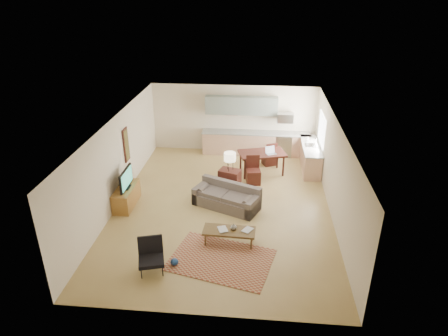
# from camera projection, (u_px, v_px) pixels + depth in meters

# --- Properties ---
(room) EXTENTS (9.00, 9.00, 9.00)m
(room) POSITION_uv_depth(u_px,v_px,m) (223.00, 166.00, 11.81)
(room) COLOR #A6884C
(room) RESTS_ON ground
(kitchen_counter_back) EXTENTS (4.26, 0.64, 0.92)m
(kitchen_counter_back) POSITION_uv_depth(u_px,v_px,m) (256.00, 143.00, 15.88)
(kitchen_counter_back) COLOR tan
(kitchen_counter_back) RESTS_ON ground
(kitchen_counter_right) EXTENTS (0.64, 2.26, 0.92)m
(kitchen_counter_right) POSITION_uv_depth(u_px,v_px,m) (310.00, 157.00, 14.64)
(kitchen_counter_right) COLOR tan
(kitchen_counter_right) RESTS_ON ground
(kitchen_range) EXTENTS (0.62, 0.62, 0.90)m
(kitchen_range) POSITION_uv_depth(u_px,v_px,m) (283.00, 144.00, 15.79)
(kitchen_range) COLOR #A5A8AD
(kitchen_range) RESTS_ON ground
(kitchen_microwave) EXTENTS (0.62, 0.40, 0.35)m
(kitchen_microwave) POSITION_uv_depth(u_px,v_px,m) (285.00, 118.00, 15.33)
(kitchen_microwave) COLOR #A5A8AD
(kitchen_microwave) RESTS_ON room
(upper_cabinets) EXTENTS (2.80, 0.34, 0.70)m
(upper_cabinets) POSITION_uv_depth(u_px,v_px,m) (241.00, 105.00, 15.43)
(upper_cabinets) COLOR gray
(upper_cabinets) RESTS_ON room
(window_right) EXTENTS (0.02, 1.40, 1.05)m
(window_right) POSITION_uv_depth(u_px,v_px,m) (322.00, 129.00, 14.15)
(window_right) COLOR white
(window_right) RESTS_ON room
(wall_art_left) EXTENTS (0.06, 0.42, 1.10)m
(wall_art_left) POSITION_uv_depth(u_px,v_px,m) (126.00, 145.00, 12.81)
(wall_art_left) COLOR brown
(wall_art_left) RESTS_ON room
(triptych) EXTENTS (1.70, 0.04, 0.50)m
(triptych) POSITION_uv_depth(u_px,v_px,m) (231.00, 109.00, 15.67)
(triptych) COLOR beige
(triptych) RESTS_ON room
(rug) EXTENTS (2.81, 2.26, 0.02)m
(rug) POSITION_uv_depth(u_px,v_px,m) (221.00, 260.00, 9.97)
(rug) COLOR brown
(rug) RESTS_ON floor
(sofa) EXTENTS (2.29, 1.68, 0.73)m
(sofa) POSITION_uv_depth(u_px,v_px,m) (226.00, 196.00, 12.16)
(sofa) COLOR #5A4F48
(sofa) RESTS_ON floor
(coffee_table) EXTENTS (1.40, 0.60, 0.42)m
(coffee_table) POSITION_uv_depth(u_px,v_px,m) (229.00, 237.00, 10.53)
(coffee_table) COLOR #4C3618
(coffee_table) RESTS_ON floor
(book_a) EXTENTS (0.43, 0.46, 0.03)m
(book_a) POSITION_uv_depth(u_px,v_px,m) (218.00, 230.00, 10.42)
(book_a) COLOR maroon
(book_a) RESTS_ON coffee_table
(book_b) EXTENTS (0.48, 0.49, 0.02)m
(book_b) POSITION_uv_depth(u_px,v_px,m) (244.00, 229.00, 10.49)
(book_b) COLOR navy
(book_b) RESTS_ON coffee_table
(vase) EXTENTS (0.20, 0.20, 0.17)m
(vase) POSITION_uv_depth(u_px,v_px,m) (234.00, 227.00, 10.44)
(vase) COLOR black
(vase) RESTS_ON coffee_table
(armchair) EXTENTS (0.85, 0.85, 0.79)m
(armchair) POSITION_uv_depth(u_px,v_px,m) (151.00, 257.00, 9.45)
(armchair) COLOR black
(armchair) RESTS_ON floor
(tv_credenza) EXTENTS (0.51, 1.32, 0.61)m
(tv_credenza) POSITION_uv_depth(u_px,v_px,m) (126.00, 196.00, 12.29)
(tv_credenza) COLOR #8E5D27
(tv_credenza) RESTS_ON floor
(tv) EXTENTS (0.10, 1.02, 0.61)m
(tv) POSITION_uv_depth(u_px,v_px,m) (126.00, 179.00, 12.03)
(tv) COLOR black
(tv) RESTS_ON tv_credenza
(console_table) EXTENTS (0.77, 0.63, 0.78)m
(console_table) POSITION_uv_depth(u_px,v_px,m) (230.00, 181.00, 13.06)
(console_table) COLOR #361510
(console_table) RESTS_ON floor
(table_lamp) EXTENTS (0.46, 0.46, 0.62)m
(table_lamp) POSITION_uv_depth(u_px,v_px,m) (230.00, 161.00, 12.76)
(table_lamp) COLOR beige
(table_lamp) RESTS_ON console_table
(dining_table) EXTENTS (1.80, 1.33, 0.82)m
(dining_table) POSITION_uv_depth(u_px,v_px,m) (262.00, 163.00, 14.29)
(dining_table) COLOR #361510
(dining_table) RESTS_ON floor
(dining_chair_near) EXTENTS (0.54, 0.56, 0.97)m
(dining_chair_near) POSITION_uv_depth(u_px,v_px,m) (253.00, 170.00, 13.55)
(dining_chair_near) COLOR #361510
(dining_chair_near) RESTS_ON floor
(dining_chair_far) EXTENTS (0.59, 0.60, 0.92)m
(dining_chair_far) POSITION_uv_depth(u_px,v_px,m) (269.00, 153.00, 14.96)
(dining_chair_far) COLOR #361510
(dining_chair_far) RESTS_ON floor
(laptop) EXTENTS (0.42, 0.38, 0.26)m
(laptop) POSITION_uv_depth(u_px,v_px,m) (271.00, 151.00, 13.93)
(laptop) COLOR #A5A8AD
(laptop) RESTS_ON dining_table
(soap_bottle) EXTENTS (0.09, 0.09, 0.19)m
(soap_bottle) POSITION_uv_depth(u_px,v_px,m) (308.00, 139.00, 14.76)
(soap_bottle) COLOR beige
(soap_bottle) RESTS_ON kitchen_counter_right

